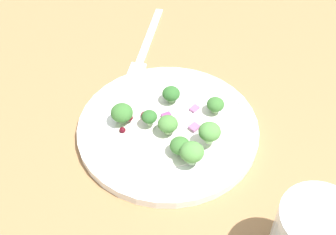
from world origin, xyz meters
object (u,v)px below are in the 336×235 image
object	(u,v)px
broccoli_floret_0	(171,94)
fork	(146,45)
plate	(168,127)
broccoli_floret_1	(122,113)
broccoli_floret_2	(180,146)

from	to	relation	value
broccoli_floret_0	fork	size ratio (longest dim) A/B	0.13
plate	fork	world-z (taller)	plate
broccoli_floret_1	broccoli_floret_2	xyz separation A→B (cm)	(-8.57, 2.76, -0.22)
broccoli_floret_2	fork	distance (cm)	23.59
broccoli_floret_2	fork	world-z (taller)	broccoli_floret_2
broccoli_floret_0	broccoli_floret_2	bearing A→B (deg)	114.38
plate	broccoli_floret_0	bearing A→B (deg)	-77.68
fork	plate	bearing A→B (deg)	118.84
broccoli_floret_0	fork	distance (cm)	14.69
broccoli_floret_0	broccoli_floret_1	xyz separation A→B (cm)	(4.83, 5.50, 0.18)
broccoli_floret_0	fork	bearing A→B (deg)	-56.31
plate	broccoli_floret_0	xyz separation A→B (cm)	(0.92, -4.20, 1.91)
broccoli_floret_0	broccoli_floret_2	world-z (taller)	same
plate	broccoli_floret_2	world-z (taller)	broccoli_floret_2
broccoli_floret_1	broccoli_floret_2	distance (cm)	9.00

